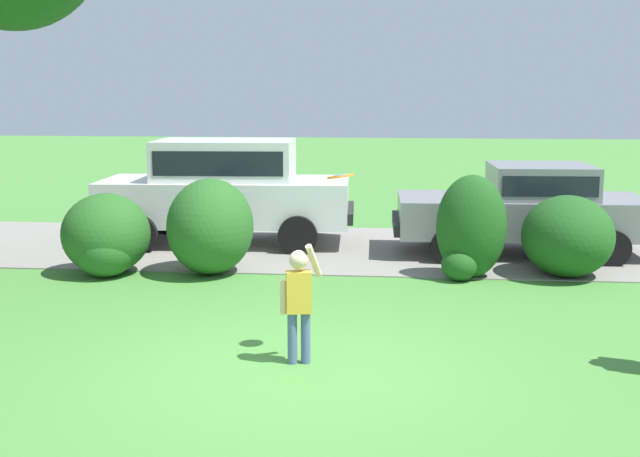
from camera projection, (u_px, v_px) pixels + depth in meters
name	position (u px, v px, depth m)	size (l,w,h in m)	color
ground_plane	(299.00, 371.00, 8.51)	(80.00, 80.00, 0.00)	#478438
driveway_strip	(345.00, 248.00, 14.93)	(28.00, 4.40, 0.02)	gray
shrub_near_tree	(106.00, 238.00, 12.81)	(1.36, 1.38, 1.26)	#286023
shrub_centre_left	(210.00, 226.00, 12.84)	(1.33, 1.56, 1.49)	#286023
shrub_centre	(470.00, 230.00, 12.55)	(1.06, 0.94, 1.57)	#1E511C
shrub_centre_right	(568.00, 236.00, 12.68)	(1.39, 1.61, 1.25)	#1E511C
parked_sedan	(527.00, 206.00, 14.33)	(4.46, 2.22, 1.56)	gray
parked_suv	(225.00, 186.00, 15.24)	(4.79, 2.29, 1.92)	white
child_thrower	(299.00, 297.00, 8.63)	(0.43, 0.32, 1.29)	#4C608C
frisbee	(340.00, 176.00, 8.71)	(0.28, 0.28, 0.08)	orange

